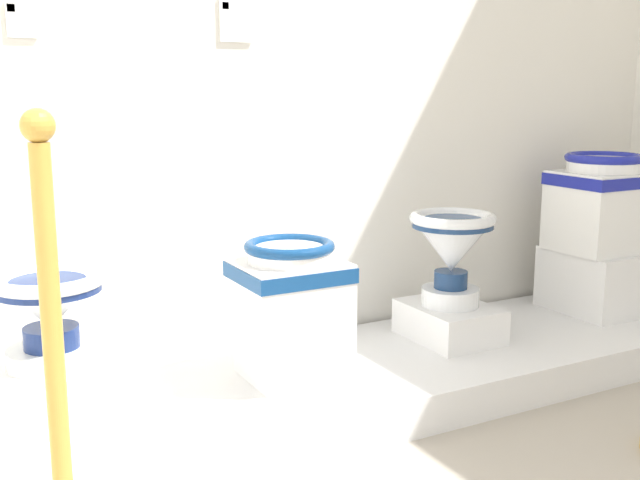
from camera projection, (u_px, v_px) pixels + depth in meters
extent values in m
cube|color=white|center=(285.00, 395.00, 2.67)|extent=(3.81, 0.76, 0.14)
cube|color=white|center=(55.00, 390.00, 2.32)|extent=(0.37, 0.34, 0.17)
cylinder|color=white|center=(53.00, 355.00, 2.30)|extent=(0.27, 0.27, 0.05)
cylinder|color=navy|center=(52.00, 337.00, 2.29)|extent=(0.16, 0.16, 0.06)
cone|color=white|center=(49.00, 303.00, 2.27)|extent=(0.31, 0.31, 0.14)
cylinder|color=navy|center=(48.00, 286.00, 2.26)|extent=(0.30, 0.30, 0.03)
torus|color=white|center=(48.00, 280.00, 2.25)|extent=(0.33, 0.33, 0.04)
cylinder|color=navy|center=(48.00, 281.00, 2.26)|extent=(0.22, 0.22, 0.01)
cube|color=white|center=(290.00, 365.00, 2.65)|extent=(0.30, 0.29, 0.08)
cube|color=white|center=(290.00, 308.00, 2.61)|extent=(0.34, 0.31, 0.32)
cube|color=navy|center=(290.00, 272.00, 2.58)|extent=(0.35, 0.31, 0.05)
cylinder|color=white|center=(289.00, 254.00, 2.57)|extent=(0.28, 0.28, 0.05)
torus|color=navy|center=(289.00, 246.00, 2.57)|extent=(0.30, 0.30, 0.04)
cube|color=white|center=(449.00, 322.00, 3.04)|extent=(0.29, 0.37, 0.14)
cylinder|color=white|center=(450.00, 296.00, 3.02)|extent=(0.22, 0.22, 0.07)
cylinder|color=navy|center=(451.00, 279.00, 3.00)|extent=(0.13, 0.13, 0.07)
cone|color=white|center=(452.00, 245.00, 2.98)|extent=(0.32, 0.32, 0.21)
cylinder|color=navy|center=(453.00, 223.00, 2.96)|extent=(0.31, 0.31, 0.03)
torus|color=white|center=(453.00, 218.00, 2.96)|extent=(0.33, 0.33, 0.04)
cylinder|color=navy|center=(453.00, 220.00, 2.96)|extent=(0.22, 0.22, 0.01)
cube|color=white|center=(596.00, 280.00, 3.41)|extent=(0.34, 0.40, 0.27)
cube|color=white|center=(601.00, 211.00, 3.35)|extent=(0.37, 0.33, 0.34)
cube|color=#1A2295|center=(603.00, 180.00, 3.32)|extent=(0.38, 0.33, 0.05)
cylinder|color=white|center=(604.00, 165.00, 3.31)|extent=(0.31, 0.31, 0.06)
torus|color=#1A2295|center=(604.00, 158.00, 3.30)|extent=(0.33, 0.33, 0.04)
cube|color=white|center=(21.00, 19.00, 2.43)|extent=(0.09, 0.01, 0.11)
cube|color=slate|center=(11.00, 8.00, 2.41)|extent=(0.02, 0.01, 0.02)
cube|color=white|center=(236.00, 20.00, 2.76)|extent=(0.12, 0.01, 0.16)
cube|color=#386BAD|center=(225.00, 6.00, 2.73)|extent=(0.02, 0.01, 0.02)
cylinder|color=gold|center=(57.00, 399.00, 1.51)|extent=(0.04, 0.04, 0.99)
sphere|color=gold|center=(38.00, 126.00, 1.40)|extent=(0.06, 0.06, 0.06)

